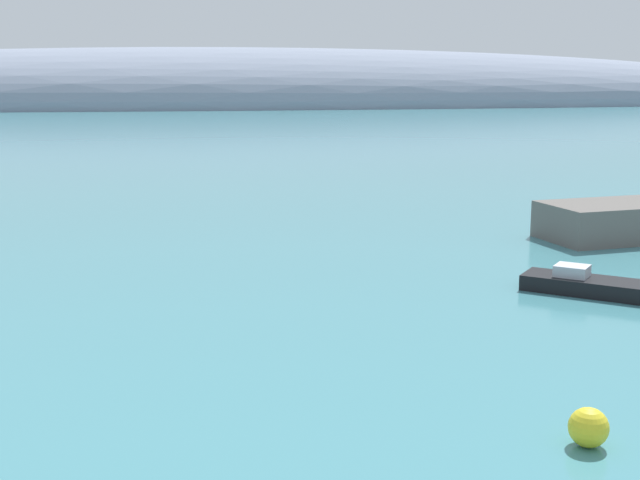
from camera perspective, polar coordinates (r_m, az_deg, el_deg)
distant_ridge at (r=203.28m, az=-6.14°, el=8.81°), size 322.53×52.13×26.63m
motorboat_black_outer at (r=31.66m, az=17.49°, el=-2.85°), size 4.61×4.27×0.95m
mooring_buoy_yellow at (r=19.07m, az=17.34°, el=-11.75°), size 0.84×0.84×0.84m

